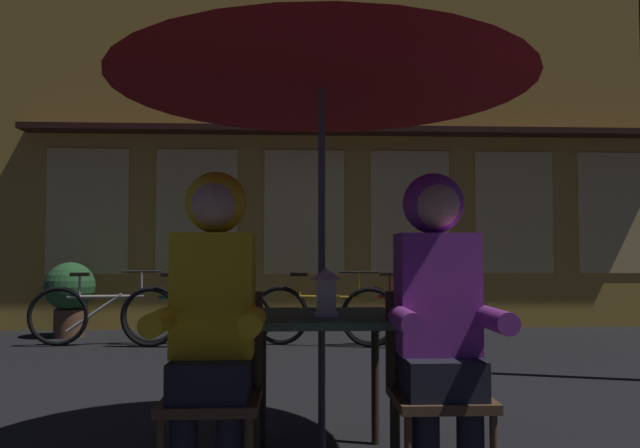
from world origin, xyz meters
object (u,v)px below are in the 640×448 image
object	(u,v)px
cafe_table	(322,335)
patio_umbrella	(322,53)
bicycle_nearest	(105,314)
potted_plant	(70,293)
person_right_hooded	(438,299)
bicycle_third	(324,315)
chair_left	(214,383)
person_left_hooded	(213,300)
bicycle_second	(196,316)
bicycle_fourth	(414,314)
lantern	(326,291)
chair_right	(436,380)

from	to	relation	value
cafe_table	patio_umbrella	xyz separation A→B (m)	(0.00, 0.00, 1.42)
bicycle_nearest	potted_plant	distance (m)	0.95
person_right_hooded	bicycle_third	xyz separation A→B (m)	(-0.28, 4.05, -0.50)
patio_umbrella	chair_left	world-z (taller)	patio_umbrella
cafe_table	person_left_hooded	distance (m)	0.67
bicycle_third	bicycle_nearest	bearing A→B (deg)	175.77
bicycle_second	bicycle_fourth	size ratio (longest dim) A/B	1.00
patio_umbrella	person_left_hooded	bearing A→B (deg)	-138.43
person_right_hooded	bicycle_nearest	bearing A→B (deg)	122.94
bicycle_fourth	lantern	bearing A→B (deg)	-107.89
lantern	person_left_hooded	size ratio (longest dim) A/B	0.17
cafe_table	chair_right	xyz separation A→B (m)	(0.48, -0.37, -0.15)
chair_left	person_left_hooded	world-z (taller)	person_left_hooded
cafe_table	bicycle_second	distance (m)	3.81
person_right_hooded	person_left_hooded	bearing A→B (deg)	180.00
potted_plant	patio_umbrella	bearing A→B (deg)	-56.97
cafe_table	bicycle_fourth	world-z (taller)	bicycle_fourth
bicycle_third	bicycle_fourth	bearing A→B (deg)	2.43
person_right_hooded	bicycle_third	distance (m)	4.09
person_right_hooded	bicycle_fourth	xyz separation A→B (m)	(0.75, 4.09, -0.50)
lantern	chair_left	size ratio (longest dim) A/B	0.27
lantern	chair_right	distance (m)	0.66
chair_right	person_left_hooded	world-z (taller)	person_left_hooded
bicycle_fourth	cafe_table	bearing A→B (deg)	-108.54
cafe_table	bicycle_second	bearing A→B (deg)	108.67
chair_right	bicycle_third	distance (m)	4.00
bicycle_second	patio_umbrella	bearing A→B (deg)	-71.33
chair_left	bicycle_second	bearing A→B (deg)	100.50
patio_umbrella	bicycle_second	distance (m)	4.16
bicycle_third	lantern	bearing A→B (deg)	-92.87
patio_umbrella	lantern	distance (m)	1.20
person_right_hooded	potted_plant	size ratio (longest dim) A/B	1.52
potted_plant	bicycle_nearest	bearing A→B (deg)	-45.95
patio_umbrella	lantern	xyz separation A→B (m)	(0.02, -0.09, -1.20)
chair_left	bicycle_fourth	bearing A→B (deg)	67.04
cafe_table	chair_right	size ratio (longest dim) A/B	0.85
chair_right	person_left_hooded	distance (m)	1.03
chair_left	chair_right	size ratio (longest dim) A/B	1.00
person_left_hooded	bicycle_nearest	xyz separation A→B (m)	(-1.78, 4.23, -0.50)
lantern	person_left_hooded	distance (m)	0.60
cafe_table	potted_plant	world-z (taller)	potted_plant
chair_right	chair_left	bearing A→B (deg)	180.00
potted_plant	bicycle_second	bearing A→B (deg)	-27.36
person_right_hooded	bicycle_third	bearing A→B (deg)	93.91
bicycle_third	potted_plant	distance (m)	3.23
bicycle_fourth	chair_right	bearing A→B (deg)	-100.51
cafe_table	chair_left	bearing A→B (deg)	-142.45
person_right_hooded	bicycle_fourth	distance (m)	4.19
person_left_hooded	bicycle_second	world-z (taller)	person_left_hooded
person_left_hooded	chair_right	bearing A→B (deg)	3.39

